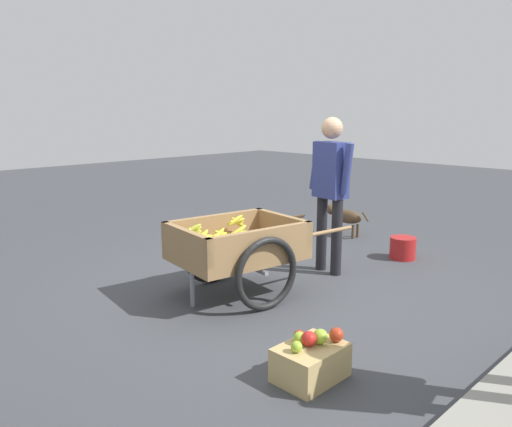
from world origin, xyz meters
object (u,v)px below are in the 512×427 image
dog (345,216)px  plastic_bucket (403,248)px  apple_crate (311,360)px  vendor_person (331,181)px  fruit_cart (237,249)px

dog → plastic_bucket: 1.18m
apple_crate → vendor_person: bearing=-145.5°
fruit_cart → dog: bearing=-166.1°
vendor_person → dog: (-1.41, -0.80, -0.69)m
dog → apple_crate: 3.81m
fruit_cart → plastic_bucket: fruit_cart is taller
vendor_person → apple_crate: vendor_person is taller
fruit_cart → apple_crate: (0.67, 1.41, -0.31)m
vendor_person → plastic_bucket: 1.33m
fruit_cart → vendor_person: size_ratio=1.09×
fruit_cart → apple_crate: fruit_cart is taller
plastic_bucket → apple_crate: bearing=18.6°
vendor_person → dog: bearing=-150.5°
fruit_cart → vendor_person: bearing=171.6°
dog → plastic_bucket: (0.41, 1.10, -0.15)m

